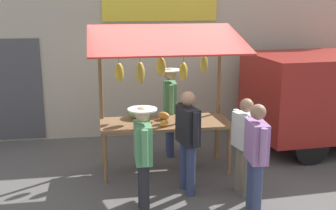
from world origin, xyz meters
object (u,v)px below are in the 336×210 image
object	(u,v)px
shopper_in_grey_tee	(256,152)
shopper_in_striped_shirt	(245,141)
shopper_with_ponytail	(143,152)
shopper_with_shopping_bag	(188,135)
market_stall	(164,84)
vendor_with_sunhat	(170,104)

from	to	relation	value
shopper_in_grey_tee	shopper_in_striped_shirt	world-z (taller)	shopper_in_grey_tee
shopper_with_ponytail	shopper_with_shopping_bag	distance (m)	0.91
market_stall	shopper_with_ponytail	distance (m)	1.70
vendor_with_sunhat	shopper_with_shopping_bag	xyz separation A→B (m)	(0.02, 1.66, -0.08)
shopper_in_grey_tee	shopper_with_shopping_bag	size ratio (longest dim) A/B	0.98
shopper_with_shopping_bag	shopper_with_ponytail	bearing A→B (deg)	115.01
vendor_with_sunhat	shopper_with_shopping_bag	size ratio (longest dim) A/B	1.05
market_stall	shopper_with_shopping_bag	bearing A→B (deg)	102.60
vendor_with_sunhat	shopper_with_shopping_bag	bearing A→B (deg)	4.68
shopper_with_ponytail	shopper_with_shopping_bag	xyz separation A→B (m)	(-0.74, -0.53, 0.03)
vendor_with_sunhat	shopper_in_striped_shirt	world-z (taller)	vendor_with_sunhat
market_stall	shopper_in_striped_shirt	distance (m)	1.72
vendor_with_sunhat	shopper_with_shopping_bag	distance (m)	1.67
market_stall	shopper_in_grey_tee	world-z (taller)	market_stall
vendor_with_sunhat	shopper_in_striped_shirt	size ratio (longest dim) A/B	1.12
vendor_with_sunhat	shopper_with_ponytail	xyz separation A→B (m)	(0.76, 2.19, -0.11)
market_stall	shopper_with_shopping_bag	distance (m)	1.15
shopper_in_grey_tee	shopper_with_shopping_bag	distance (m)	1.12
vendor_with_sunhat	shopper_in_grey_tee	size ratio (longest dim) A/B	1.08
shopper_in_grey_tee	shopper_with_shopping_bag	xyz separation A→B (m)	(0.78, -0.80, 0.02)
shopper_with_shopping_bag	shopper_in_striped_shirt	bearing A→B (deg)	-115.82
shopper_in_grey_tee	shopper_with_ponytail	bearing A→B (deg)	84.15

